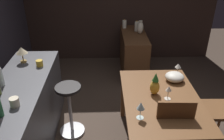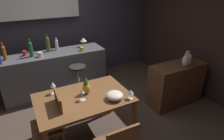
{
  "view_description": "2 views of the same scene",
  "coord_description": "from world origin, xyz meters",
  "px_view_note": "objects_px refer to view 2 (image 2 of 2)",
  "views": [
    {
      "loc": [
        -2.3,
        0.44,
        2.27
      ],
      "look_at": [
        0.24,
        0.35,
        0.9
      ],
      "focal_mm": 37.23,
      "sensor_mm": 36.0,
      "label": 1
    },
    {
      "loc": [
        -0.84,
        -2.37,
        2.19
      ],
      "look_at": [
        0.6,
        0.33,
        0.78
      ],
      "focal_mm": 30.06,
      "sensor_mm": 36.0,
      "label": 2
    }
  ],
  "objects_px": {
    "wine_glass_left": "(131,92)",
    "wine_glass_center": "(82,92)",
    "chair_near_window": "(52,122)",
    "wine_bottle_green": "(31,48)",
    "bar_stool": "(79,82)",
    "pineapple_centerpiece": "(86,86)",
    "wine_bottle_clear": "(57,44)",
    "wine_bottle_olive": "(48,44)",
    "sideboard_cabinet": "(176,84)",
    "vase_ceramic_ivory": "(185,61)",
    "wine_glass_right": "(53,85)",
    "pillar_candle_tall": "(187,55)",
    "pillar_candle_short": "(189,60)",
    "counter_lamp": "(83,40)",
    "cup_cream": "(40,55)",
    "cup_red": "(25,53)",
    "wine_bottle_amber": "(4,52)",
    "cup_mustard": "(82,49)",
    "dining_table": "(84,102)",
    "fruit_bowl": "(115,96)"
  },
  "relations": [
    {
      "from": "vase_ceramic_ivory",
      "to": "wine_bottle_green",
      "type": "bearing_deg",
      "value": 145.98
    },
    {
      "from": "wine_glass_left",
      "to": "wine_glass_center",
      "type": "bearing_deg",
      "value": 154.85
    },
    {
      "from": "bar_stool",
      "to": "wine_bottle_green",
      "type": "xyz_separation_m",
      "value": [
        -0.74,
        0.5,
        0.67
      ]
    },
    {
      "from": "sideboard_cabinet",
      "to": "wine_bottle_green",
      "type": "distance_m",
      "value": 2.9
    },
    {
      "from": "wine_glass_right",
      "to": "wine_bottle_clear",
      "type": "bearing_deg",
      "value": 74.39
    },
    {
      "from": "cup_red",
      "to": "pillar_candle_short",
      "type": "bearing_deg",
      "value": -32.49
    },
    {
      "from": "wine_glass_right",
      "to": "wine_glass_center",
      "type": "relative_size",
      "value": 1.12
    },
    {
      "from": "wine_bottle_olive",
      "to": "wine_bottle_amber",
      "type": "bearing_deg",
      "value": -171.72
    },
    {
      "from": "pineapple_centerpiece",
      "to": "vase_ceramic_ivory",
      "type": "xyz_separation_m",
      "value": [
        1.87,
        -0.09,
        0.08
      ]
    },
    {
      "from": "chair_near_window",
      "to": "wine_glass_left",
      "type": "distance_m",
      "value": 1.12
    },
    {
      "from": "cup_mustard",
      "to": "pillar_candle_tall",
      "type": "xyz_separation_m",
      "value": [
        1.77,
        -1.24,
        -0.04
      ]
    },
    {
      "from": "pillar_candle_tall",
      "to": "vase_ceramic_ivory",
      "type": "bearing_deg",
      "value": -143.41
    },
    {
      "from": "chair_near_window",
      "to": "wine_bottle_green",
      "type": "xyz_separation_m",
      "value": [
        0.01,
        1.65,
        0.55
      ]
    },
    {
      "from": "wine_bottle_amber",
      "to": "pillar_candle_tall",
      "type": "xyz_separation_m",
      "value": [
        3.21,
        -1.4,
        -0.16
      ]
    },
    {
      "from": "cup_mustard",
      "to": "pillar_candle_tall",
      "type": "relative_size",
      "value": 0.67
    },
    {
      "from": "dining_table",
      "to": "bar_stool",
      "type": "xyz_separation_m",
      "value": [
        0.28,
        1.1,
        -0.26
      ]
    },
    {
      "from": "pillar_candle_tall",
      "to": "counter_lamp",
      "type": "bearing_deg",
      "value": 138.07
    },
    {
      "from": "bar_stool",
      "to": "pillar_candle_tall",
      "type": "relative_size",
      "value": 4.07
    },
    {
      "from": "wine_bottle_clear",
      "to": "cup_mustard",
      "type": "bearing_deg",
      "value": -34.2
    },
    {
      "from": "pillar_candle_tall",
      "to": "cup_cream",
      "type": "bearing_deg",
      "value": 154.05
    },
    {
      "from": "chair_near_window",
      "to": "wine_glass_right",
      "type": "distance_m",
      "value": 0.52
    },
    {
      "from": "wine_bottle_amber",
      "to": "fruit_bowl",
      "type": "bearing_deg",
      "value": -55.7
    },
    {
      "from": "pineapple_centerpiece",
      "to": "counter_lamp",
      "type": "distance_m",
      "value": 1.75
    },
    {
      "from": "wine_glass_center",
      "to": "wine_bottle_amber",
      "type": "xyz_separation_m",
      "value": [
        -0.89,
        1.7,
        0.19
      ]
    },
    {
      "from": "sideboard_cabinet",
      "to": "wine_glass_right",
      "type": "bearing_deg",
      "value": 174.68
    },
    {
      "from": "wine_bottle_olive",
      "to": "cup_mustard",
      "type": "height_order",
      "value": "wine_bottle_olive"
    },
    {
      "from": "sideboard_cabinet",
      "to": "cup_cream",
      "type": "bearing_deg",
      "value": 147.5
    },
    {
      "from": "wine_glass_left",
      "to": "wine_glass_right",
      "type": "relative_size",
      "value": 0.74
    },
    {
      "from": "pillar_candle_tall",
      "to": "pillar_candle_short",
      "type": "bearing_deg",
      "value": -132.74
    },
    {
      "from": "dining_table",
      "to": "pineapple_centerpiece",
      "type": "bearing_deg",
      "value": 42.32
    },
    {
      "from": "bar_stool",
      "to": "wine_glass_left",
      "type": "xyz_separation_m",
      "value": [
        0.29,
        -1.44,
        0.45
      ]
    },
    {
      "from": "bar_stool",
      "to": "wine_bottle_green",
      "type": "relative_size",
      "value": 2.11
    },
    {
      "from": "cup_cream",
      "to": "wine_glass_right",
      "type": "bearing_deg",
      "value": -91.24
    },
    {
      "from": "wine_bottle_olive",
      "to": "dining_table",
      "type": "bearing_deg",
      "value": -86.36
    },
    {
      "from": "wine_glass_left",
      "to": "fruit_bowl",
      "type": "relative_size",
      "value": 0.59
    },
    {
      "from": "wine_bottle_clear",
      "to": "wine_glass_left",
      "type": "bearing_deg",
      "value": -76.86
    },
    {
      "from": "wine_bottle_green",
      "to": "counter_lamp",
      "type": "bearing_deg",
      "value": 5.93
    },
    {
      "from": "wine_glass_center",
      "to": "fruit_bowl",
      "type": "bearing_deg",
      "value": -24.85
    },
    {
      "from": "cup_mustard",
      "to": "counter_lamp",
      "type": "distance_m",
      "value": 0.3
    },
    {
      "from": "sideboard_cabinet",
      "to": "wine_glass_left",
      "type": "xyz_separation_m",
      "value": [
        -1.35,
        -0.43,
        0.43
      ]
    },
    {
      "from": "wine_glass_center",
      "to": "counter_lamp",
      "type": "relative_size",
      "value": 0.81
    },
    {
      "from": "wine_bottle_olive",
      "to": "sideboard_cabinet",
      "type": "bearing_deg",
      "value": -39.49
    },
    {
      "from": "bar_stool",
      "to": "cup_red",
      "type": "height_order",
      "value": "cup_red"
    },
    {
      "from": "chair_near_window",
      "to": "wine_bottle_olive",
      "type": "height_order",
      "value": "wine_bottle_olive"
    },
    {
      "from": "pineapple_centerpiece",
      "to": "wine_bottle_olive",
      "type": "relative_size",
      "value": 0.78
    },
    {
      "from": "bar_stool",
      "to": "vase_ceramic_ivory",
      "type": "xyz_separation_m",
      "value": [
        1.66,
        -1.12,
        0.55
      ]
    },
    {
      "from": "wine_bottle_clear",
      "to": "cup_red",
      "type": "xyz_separation_m",
      "value": [
        -0.65,
        -0.06,
        -0.08
      ]
    },
    {
      "from": "pineapple_centerpiece",
      "to": "wine_bottle_clear",
      "type": "xyz_separation_m",
      "value": [
        -0.01,
        1.71,
        0.17
      ]
    },
    {
      "from": "wine_glass_left",
      "to": "fruit_bowl",
      "type": "bearing_deg",
      "value": 154.25
    },
    {
      "from": "wine_glass_left",
      "to": "wine_bottle_clear",
      "type": "bearing_deg",
      "value": 103.14
    }
  ]
}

